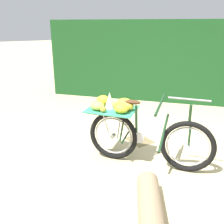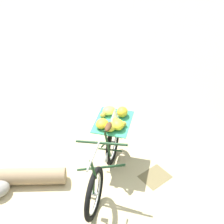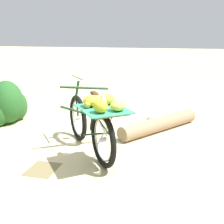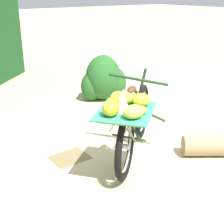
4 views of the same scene
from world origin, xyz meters
name	(u,v)px [view 1 (image 1 of 4)]	position (x,y,z in m)	size (l,w,h in m)	color
ground_plane	(149,167)	(0.00, 0.00, 0.00)	(60.00, 60.00, 0.00)	#C6B284
foliage_hedge	(179,61)	(2.34, -2.88, 1.01)	(6.74, 0.90, 2.02)	#19471E
bicycle	(138,130)	(0.20, 0.07, 0.52)	(1.58, 1.34, 1.03)	black
leaf_litter_patch	(139,140)	(0.76, -0.42, 0.00)	(0.44, 0.36, 0.01)	olive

